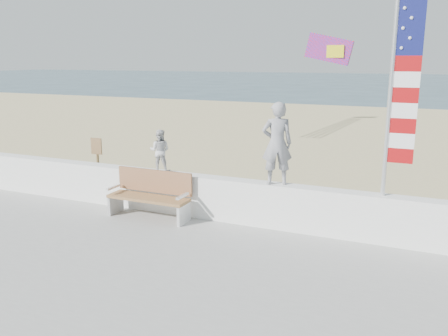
{
  "coord_description": "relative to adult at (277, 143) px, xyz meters",
  "views": [
    {
      "loc": [
        3.93,
        -6.73,
        3.51
      ],
      "look_at": [
        0.2,
        1.8,
        1.35
      ],
      "focal_mm": 38.0,
      "sensor_mm": 36.0,
      "label": 1
    }
  ],
  "objects": [
    {
      "name": "ground",
      "position": [
        -1.24,
        -2.0,
        -1.89
      ],
      "size": [
        220.0,
        220.0,
        0.0
      ],
      "primitive_type": "plane",
      "color": "#2C4A59",
      "rests_on": "ground"
    },
    {
      "name": "sand",
      "position": [
        -1.24,
        7.0,
        -1.85
      ],
      "size": [
        90.0,
        40.0,
        0.08
      ],
      "primitive_type": "cube",
      "color": "#C9B986",
      "rests_on": "ground"
    },
    {
      "name": "seawall",
      "position": [
        -1.24,
        0.0,
        -1.26
      ],
      "size": [
        30.0,
        0.35,
        0.9
      ],
      "primitive_type": "cube",
      "color": "white",
      "rests_on": "boardwalk"
    },
    {
      "name": "adult",
      "position": [
        0.0,
        0.0,
        0.0
      ],
      "size": [
        0.7,
        0.6,
        1.63
      ],
      "primitive_type": "imported",
      "rotation": [
        0.0,
        0.0,
        3.56
      ],
      "color": "gray",
      "rests_on": "seawall"
    },
    {
      "name": "child",
      "position": [
        -2.65,
        0.0,
        -0.35
      ],
      "size": [
        0.53,
        0.46,
        0.93
      ],
      "primitive_type": "imported",
      "rotation": [
        0.0,
        0.0,
        3.4
      ],
      "color": "silver",
      "rests_on": "seawall"
    },
    {
      "name": "bench",
      "position": [
        -2.64,
        -0.45,
        -1.21
      ],
      "size": [
        1.8,
        0.57,
        1.0
      ],
      "color": "#9C7144",
      "rests_on": "boardwalk"
    },
    {
      "name": "flag",
      "position": [
        2.15,
        -0.0,
        1.1
      ],
      "size": [
        0.5,
        0.08,
        3.5
      ],
      "color": "silver",
      "rests_on": "seawall"
    },
    {
      "name": "parafoil_kite",
      "position": [
        0.63,
        1.57,
        1.8
      ],
      "size": [
        1.02,
        0.34,
        0.69
      ],
      "color": "red",
      "rests_on": "ground"
    },
    {
      "name": "sign",
      "position": [
        -5.03,
        0.84,
        -0.95
      ],
      "size": [
        0.32,
        0.07,
        1.46
      ],
      "color": "olive",
      "rests_on": "sand"
    }
  ]
}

